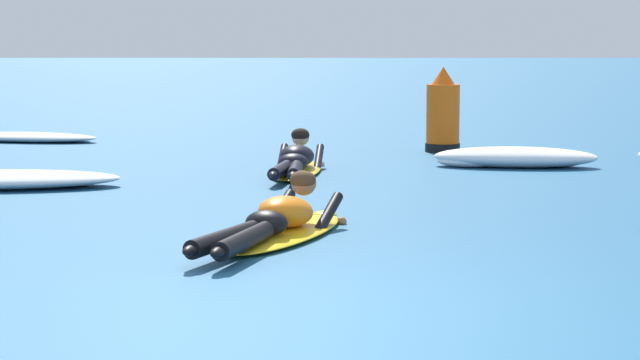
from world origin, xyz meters
name	(u,v)px	position (x,y,z in m)	size (l,w,h in m)	color
ground_plane	(324,149)	(0.00, 10.00, 0.00)	(120.00, 120.00, 0.00)	#235B84
surfer_near	(278,223)	(-0.35, 2.65, 0.14)	(1.30, 2.58, 0.55)	yellow
surfer_far	(296,162)	(-0.32, 7.03, 0.14)	(0.70, 2.48, 0.54)	yellow
whitewater_back	(25,137)	(-4.49, 11.14, 0.07)	(2.38, 1.15, 0.14)	white
whitewater_far_band	(516,158)	(2.33, 7.79, 0.12)	(2.05, 0.96, 0.25)	white
channel_marker_buoy	(443,117)	(1.63, 9.65, 0.47)	(0.48, 0.48, 1.16)	#EA5B0F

